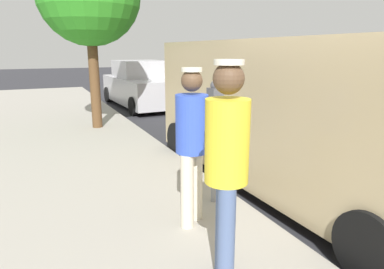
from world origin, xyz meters
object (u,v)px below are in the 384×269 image
parked_van (297,111)px  parked_sedan_behind (142,86)px  parking_meter_near (215,121)px  pedestrian_in_yellow (227,160)px  pedestrian_in_blue (192,138)px

parked_van → parked_sedan_behind: 8.38m
parking_meter_near → parked_sedan_behind: bearing=-100.8°
pedestrian_in_yellow → pedestrian_in_blue: bearing=-99.3°
parking_meter_near → parked_sedan_behind: (-1.65, -8.65, -0.43)m
parking_meter_near → parked_van: size_ratio=0.29×
parking_meter_near → pedestrian_in_yellow: 1.53m
pedestrian_in_blue → pedestrian_in_yellow: 1.02m
parked_sedan_behind → pedestrian_in_blue: bearing=76.7°
parked_van → pedestrian_in_yellow: bearing=37.9°
parked_van → pedestrian_in_blue: bearing=18.7°
parking_meter_near → parked_van: (-1.50, -0.28, -0.03)m
parking_meter_near → parked_van: bearing=-169.3°
pedestrian_in_blue → parked_sedan_behind: (-2.13, -9.03, -0.37)m
parking_meter_near → pedestrian_in_yellow: size_ratio=0.85×
parking_meter_near → parked_sedan_behind: 8.82m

